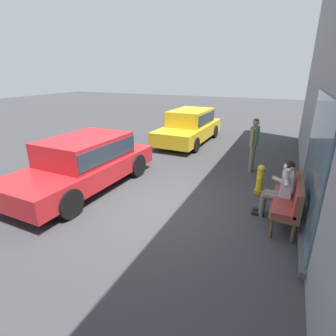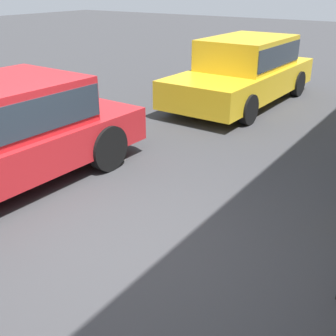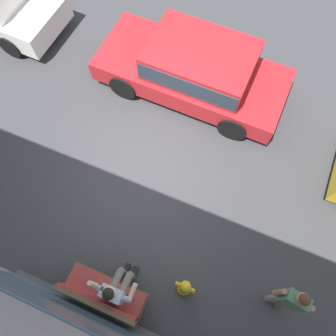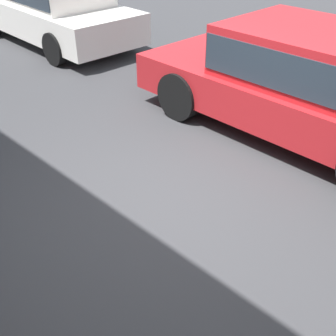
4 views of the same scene
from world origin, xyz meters
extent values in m
plane|color=#38383A|center=(0.00, 0.00, 0.00)|extent=(60.00, 60.00, 0.00)
cube|color=gold|center=(-6.13, -1.45, 0.52)|extent=(4.54, 1.80, 0.58)
cube|color=gold|center=(-6.31, -1.45, 1.14)|extent=(2.37, 1.56, 0.66)
cube|color=#28333D|center=(-6.31, -1.45, 1.14)|extent=(2.32, 1.59, 0.46)
cylinder|color=black|center=(-4.72, -0.64, 0.30)|extent=(0.61, 0.19, 0.61)
cylinder|color=black|center=(-4.74, -2.30, 0.30)|extent=(0.61, 0.19, 0.61)
cylinder|color=black|center=(-7.52, -0.60, 0.30)|extent=(0.61, 0.19, 0.61)
cylinder|color=black|center=(-7.54, -2.26, 0.30)|extent=(0.61, 0.19, 0.61)
cylinder|color=black|center=(-1.51, -1.43, 0.34)|extent=(0.69, 0.20, 0.69)
cylinder|color=black|center=(-1.56, -3.20, 0.34)|extent=(0.69, 0.20, 0.69)
camera|label=1|loc=(5.05, 2.60, 3.07)|focal=28.00mm
camera|label=2|loc=(2.78, 2.60, 2.60)|focal=45.00mm
camera|label=3|loc=(-1.61, 2.60, 6.83)|focal=35.00mm
camera|label=4|loc=(-2.51, 2.60, 2.76)|focal=45.00mm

